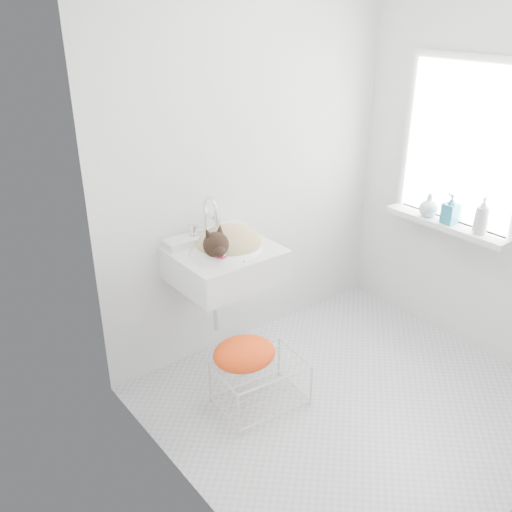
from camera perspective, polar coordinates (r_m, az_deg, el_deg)
floor at (r=3.50m, az=9.95°, el=-14.45°), size 2.20×2.00×0.02m
back_wall at (r=3.57m, az=-0.46°, el=9.59°), size 2.20×0.02×2.50m
right_wall at (r=3.75m, az=23.06°, el=8.36°), size 0.02×2.00×2.50m
left_wall at (r=2.21m, az=-7.36°, el=-0.71°), size 0.02×2.00×2.50m
window_glass at (r=3.81m, az=20.62°, el=10.57°), size 0.01×0.80×1.00m
window_frame at (r=3.80m, az=20.49°, el=10.55°), size 0.04×0.90×1.10m
windowsill at (r=3.90m, az=18.87°, el=3.07°), size 0.16×0.88×0.04m
sink at (r=3.29m, az=-3.26°, el=0.70°), size 0.60×0.53×0.24m
faucet at (r=3.37m, az=-5.07°, el=3.87°), size 0.22×0.15×0.22m
cat at (r=3.26m, az=-2.92°, el=1.30°), size 0.46×0.39×0.27m
wire_rack at (r=3.33m, az=0.44°, el=-12.95°), size 0.53×0.40×0.29m
towel at (r=3.22m, az=-1.20°, el=-10.67°), size 0.42×0.35×0.15m
bottle_a at (r=3.77m, az=21.85°, el=2.16°), size 0.09×0.09×0.20m
bottle_b at (r=3.87m, az=19.12°, el=3.20°), size 0.09×0.09×0.20m
bottle_c at (r=3.96m, az=17.15°, el=3.94°), size 0.14×0.14×0.16m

